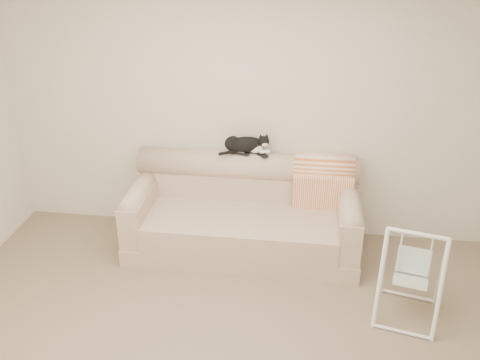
{
  "coord_description": "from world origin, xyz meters",
  "views": [
    {
      "loc": [
        0.47,
        -2.87,
        2.93
      ],
      "look_at": [
        -0.08,
        1.27,
        0.9
      ],
      "focal_mm": 40.0,
      "sensor_mm": 36.0,
      "label": 1
    }
  ],
  "objects_px": {
    "sofa": "(244,215)",
    "remote_a": "(240,153)",
    "remote_b": "(261,154)",
    "baby_swing": "(411,274)",
    "tuxedo_cat": "(246,144)"
  },
  "relations": [
    {
      "from": "remote_b",
      "to": "tuxedo_cat",
      "type": "distance_m",
      "value": 0.18
    },
    {
      "from": "sofa",
      "to": "remote_b",
      "type": "relative_size",
      "value": 14.2
    },
    {
      "from": "remote_b",
      "to": "baby_swing",
      "type": "distance_m",
      "value": 1.77
    },
    {
      "from": "remote_b",
      "to": "sofa",
      "type": "bearing_deg",
      "value": -121.14
    },
    {
      "from": "baby_swing",
      "to": "tuxedo_cat",
      "type": "bearing_deg",
      "value": 143.43
    },
    {
      "from": "sofa",
      "to": "remote_a",
      "type": "distance_m",
      "value": 0.61
    },
    {
      "from": "remote_a",
      "to": "baby_swing",
      "type": "height_order",
      "value": "remote_a"
    },
    {
      "from": "remote_b",
      "to": "baby_swing",
      "type": "relative_size",
      "value": 0.19
    },
    {
      "from": "sofa",
      "to": "remote_b",
      "type": "xyz_separation_m",
      "value": [
        0.13,
        0.22,
        0.56
      ]
    },
    {
      "from": "remote_a",
      "to": "baby_swing",
      "type": "relative_size",
      "value": 0.23
    },
    {
      "from": "remote_a",
      "to": "tuxedo_cat",
      "type": "xyz_separation_m",
      "value": [
        0.05,
        0.02,
        0.08
      ]
    },
    {
      "from": "remote_b",
      "to": "tuxedo_cat",
      "type": "relative_size",
      "value": 0.31
    },
    {
      "from": "baby_swing",
      "to": "sofa",
      "type": "bearing_deg",
      "value": 149.71
    },
    {
      "from": "sofa",
      "to": "tuxedo_cat",
      "type": "relative_size",
      "value": 4.45
    },
    {
      "from": "tuxedo_cat",
      "to": "baby_swing",
      "type": "relative_size",
      "value": 0.62
    }
  ]
}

